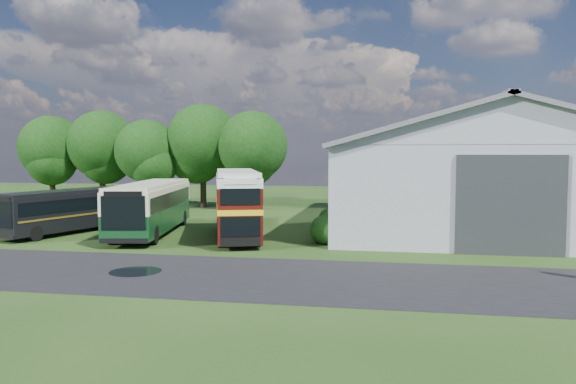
% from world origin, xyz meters
% --- Properties ---
extents(ground, '(120.00, 120.00, 0.00)m').
position_xyz_m(ground, '(0.00, 0.00, 0.00)').
color(ground, '#193210').
rests_on(ground, ground).
extents(asphalt_road, '(60.00, 8.00, 0.02)m').
position_xyz_m(asphalt_road, '(3.00, -3.00, 0.00)').
color(asphalt_road, black).
rests_on(asphalt_road, ground).
extents(puddle, '(2.20, 2.20, 0.01)m').
position_xyz_m(puddle, '(-1.50, -3.00, 0.00)').
color(puddle, black).
rests_on(puddle, ground).
extents(storage_shed, '(18.80, 24.80, 8.15)m').
position_xyz_m(storage_shed, '(15.00, 15.98, 4.17)').
color(storage_shed, gray).
rests_on(storage_shed, ground).
extents(tree_far_left, '(6.12, 6.12, 8.64)m').
position_xyz_m(tree_far_left, '(-23.00, 24.00, 5.56)').
color(tree_far_left, black).
rests_on(tree_far_left, ground).
extents(tree_left_a, '(6.46, 6.46, 9.12)m').
position_xyz_m(tree_left_a, '(-18.00, 24.50, 5.87)').
color(tree_left_a, black).
rests_on(tree_left_a, ground).
extents(tree_left_b, '(5.78, 5.78, 8.16)m').
position_xyz_m(tree_left_b, '(-13.00, 23.50, 5.25)').
color(tree_left_b, black).
rests_on(tree_left_b, ground).
extents(tree_mid, '(6.80, 6.80, 9.60)m').
position_xyz_m(tree_mid, '(-8.00, 24.80, 6.18)').
color(tree_mid, black).
rests_on(tree_mid, ground).
extents(tree_right_a, '(6.26, 6.26, 8.83)m').
position_xyz_m(tree_right_a, '(-3.00, 23.80, 5.69)').
color(tree_right_a, black).
rests_on(tree_right_a, ground).
extents(shrub_front, '(1.70, 1.70, 1.70)m').
position_xyz_m(shrub_front, '(5.60, 6.00, 0.00)').
color(shrub_front, '#194714').
rests_on(shrub_front, ground).
extents(shrub_mid, '(1.60, 1.60, 1.60)m').
position_xyz_m(shrub_mid, '(5.60, 8.00, 0.00)').
color(shrub_mid, '#194714').
rests_on(shrub_mid, ground).
extents(shrub_back, '(1.80, 1.80, 1.80)m').
position_xyz_m(shrub_back, '(5.60, 10.00, 0.00)').
color(shrub_back, '#194714').
rests_on(shrub_back, ground).
extents(bus_green_single, '(4.68, 11.97, 3.22)m').
position_xyz_m(bus_green_single, '(-5.54, 7.73, 1.71)').
color(bus_green_single, black).
rests_on(bus_green_single, ground).
extents(bus_maroon_double, '(5.16, 9.68, 4.04)m').
position_xyz_m(bus_maroon_double, '(0.20, 7.03, 2.02)').
color(bus_maroon_double, black).
rests_on(bus_maroon_double, ground).
extents(bus_dark_single, '(5.06, 10.19, 2.74)m').
position_xyz_m(bus_dark_single, '(-10.85, 7.41, 1.46)').
color(bus_dark_single, black).
rests_on(bus_dark_single, ground).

